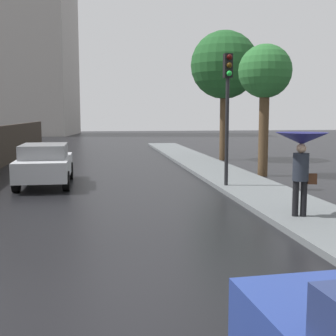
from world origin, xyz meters
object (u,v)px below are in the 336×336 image
Objects in this scene: pedestrian_with_umbrella_near at (302,148)px; street_tree_far at (265,74)px; street_tree_mid at (224,66)px; traffic_light at (228,95)px; car_silver_near_kerb at (45,164)px.

street_tree_far is (1.91, 7.46, 2.27)m from pedestrian_with_umbrella_near.
pedestrian_with_umbrella_near is 14.29m from street_tree_mid.
street_tree_mid reaches higher than traffic_light.
traffic_light is (5.93, -1.79, 2.30)m from car_silver_near_kerb.
traffic_light is at bearing -128.50° from street_tree_far.
street_tree_far is at bearing 51.50° from traffic_light.
car_silver_near_kerb is 2.13× the size of pedestrian_with_umbrella_near.
street_tree_far is at bearing 90.82° from pedestrian_with_umbrella_near.
car_silver_near_kerb is 0.60× the size of street_tree_mid.
street_tree_mid reaches higher than pedestrian_with_umbrella_near.
street_tree_mid is 1.32× the size of street_tree_far.
street_tree_far reaches higher than pedestrian_with_umbrella_near.
pedestrian_with_umbrella_near is 0.45× the size of traffic_light.
car_silver_near_kerb is 11.97m from street_tree_mid.
pedestrian_with_umbrella_near is at bearing 133.89° from car_silver_near_kerb.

